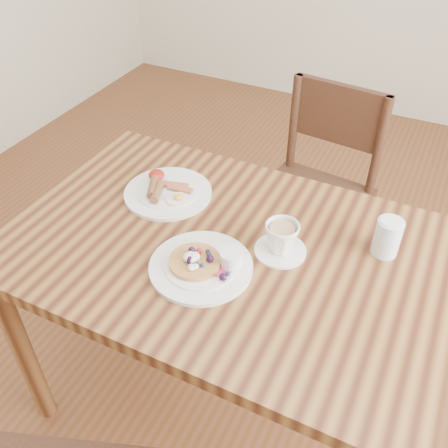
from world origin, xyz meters
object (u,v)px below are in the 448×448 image
at_px(teacup_saucer, 281,240).
at_px(pancake_plate, 203,264).
at_px(water_glass, 387,237).
at_px(chair_far, 316,188).
at_px(breakfast_plate, 167,191).
at_px(dining_table, 224,269).

bearing_deg(teacup_saucer, pancake_plate, -136.75).
bearing_deg(water_glass, teacup_saucer, -154.19).
height_order(chair_far, breakfast_plate, chair_far).
xyz_separation_m(dining_table, chair_far, (0.06, 0.72, -0.16)).
bearing_deg(teacup_saucer, water_glass, 25.81).
xyz_separation_m(dining_table, breakfast_plate, (-0.26, 0.13, 0.11)).
distance_m(chair_far, teacup_saucer, 0.75).
xyz_separation_m(breakfast_plate, water_glass, (0.66, 0.03, 0.04)).
distance_m(chair_far, pancake_plate, 0.88).
distance_m(pancake_plate, water_glass, 0.49).
bearing_deg(pancake_plate, breakfast_plate, 137.12).
distance_m(dining_table, pancake_plate, 0.16).
bearing_deg(breakfast_plate, dining_table, -25.90).
bearing_deg(chair_far, water_glass, 127.35).
height_order(chair_far, teacup_saucer, chair_far).
height_order(chair_far, water_glass, chair_far).
distance_m(dining_table, teacup_saucer, 0.21).
distance_m(chair_far, breakfast_plate, 0.73).
bearing_deg(dining_table, chair_far, 85.33).
height_order(teacup_saucer, water_glass, water_glass).
relative_size(pancake_plate, teacup_saucer, 1.93).
relative_size(teacup_saucer, water_glass, 1.32).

